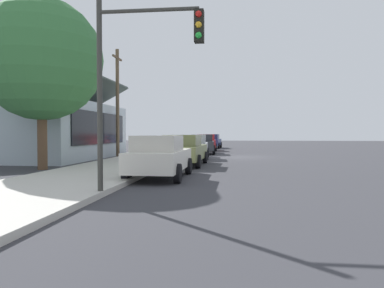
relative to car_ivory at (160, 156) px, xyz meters
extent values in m
plane|color=#38383D|center=(12.68, -2.86, -0.81)|extent=(120.00, 120.00, 0.00)
cube|color=beige|center=(12.68, 2.74, -0.73)|extent=(60.00, 4.20, 0.16)
cube|color=silver|center=(0.11, 0.00, -0.13)|extent=(4.49, 1.78, 0.70)
cube|color=beige|center=(-0.34, 0.00, 0.50)|extent=(2.16, 1.56, 0.56)
cylinder|color=black|center=(1.50, 0.87, -0.48)|extent=(0.66, 0.22, 0.66)
cylinder|color=black|center=(1.49, -0.89, -0.48)|extent=(0.66, 0.22, 0.66)
cylinder|color=black|center=(-1.28, 0.88, -0.48)|extent=(0.66, 0.22, 0.66)
cylinder|color=black|center=(-1.29, -0.87, -0.48)|extent=(0.66, 0.22, 0.66)
cube|color=olive|center=(5.50, -0.17, -0.13)|extent=(4.93, 1.98, 0.70)
cube|color=#61683C|center=(5.02, -0.15, 0.50)|extent=(2.39, 1.68, 0.56)
cylinder|color=black|center=(7.04, 0.71, -0.48)|extent=(0.67, 0.24, 0.66)
cylinder|color=black|center=(6.99, -1.13, -0.48)|extent=(0.67, 0.24, 0.66)
cylinder|color=black|center=(4.02, 0.80, -0.48)|extent=(0.67, 0.24, 0.66)
cylinder|color=black|center=(3.96, -1.04, -0.48)|extent=(0.67, 0.24, 0.66)
cube|color=silver|center=(11.00, -0.03, -0.13)|extent=(4.73, 2.04, 0.70)
cube|color=#A0A2A6|center=(10.53, -0.06, 0.50)|extent=(2.31, 1.69, 0.56)
cylinder|color=black|center=(12.38, 0.94, -0.48)|extent=(0.67, 0.26, 0.66)
cylinder|color=black|center=(12.48, -0.85, -0.48)|extent=(0.67, 0.26, 0.66)
cylinder|color=black|center=(9.51, 0.78, -0.48)|extent=(0.67, 0.26, 0.66)
cylinder|color=black|center=(9.61, -1.01, -0.48)|extent=(0.67, 0.26, 0.66)
cube|color=#2D3035|center=(16.54, -0.13, -0.13)|extent=(4.82, 2.15, 0.70)
cube|color=#27292D|center=(16.07, -0.16, 0.50)|extent=(2.36, 1.78, 0.56)
cylinder|color=black|center=(17.94, 0.89, -0.48)|extent=(0.67, 0.26, 0.66)
cylinder|color=black|center=(18.06, -0.98, -0.48)|extent=(0.67, 0.26, 0.66)
cylinder|color=black|center=(15.02, 0.71, -0.48)|extent=(0.67, 0.26, 0.66)
cylinder|color=black|center=(15.13, -1.15, -0.48)|extent=(0.67, 0.26, 0.66)
cube|color=red|center=(22.14, 0.00, -0.13)|extent=(4.42, 2.10, 0.70)
cube|color=#A9272B|center=(21.71, -0.02, 0.50)|extent=(2.16, 1.75, 0.56)
cylinder|color=black|center=(23.42, 1.01, -0.48)|extent=(0.67, 0.26, 0.66)
cylinder|color=black|center=(23.53, -0.84, -0.48)|extent=(0.67, 0.26, 0.66)
cylinder|color=black|center=(20.75, 0.85, -0.48)|extent=(0.67, 0.26, 0.66)
cylinder|color=black|center=(20.86, -1.00, -0.48)|extent=(0.67, 0.26, 0.66)
cube|color=navy|center=(28.14, -0.19, -0.13)|extent=(4.66, 2.02, 0.70)
cube|color=navy|center=(27.68, -0.17, 0.50)|extent=(2.27, 1.70, 0.56)
cylinder|color=black|center=(29.60, 0.65, -0.48)|extent=(0.67, 0.25, 0.66)
cylinder|color=black|center=(29.52, -1.16, -0.48)|extent=(0.67, 0.25, 0.66)
cylinder|color=black|center=(26.76, 0.78, -0.48)|extent=(0.67, 0.25, 0.66)
cylinder|color=black|center=(26.68, -1.03, -0.48)|extent=(0.67, 0.25, 0.66)
cube|color=#ADBCC6|center=(9.81, 9.14, 1.01)|extent=(11.13, 6.32, 3.65)
cube|color=black|center=(9.81, 5.94, 1.19)|extent=(8.90, 0.08, 2.04)
cube|color=#3F4C47|center=(9.81, 7.56, 3.67)|extent=(11.73, 3.46, 1.94)
cube|color=#3F4C47|center=(9.81, 10.72, 3.67)|extent=(11.73, 3.46, 1.94)
cylinder|color=brown|center=(2.57, 6.04, 0.95)|extent=(0.44, 0.44, 3.52)
sphere|color=#38753D|center=(2.57, 6.04, 4.24)|extent=(5.57, 5.57, 5.57)
cylinder|color=#383833|center=(-4.11, 0.74, 1.79)|extent=(0.14, 0.14, 5.20)
cylinder|color=#383833|center=(-4.11, -0.56, 3.99)|extent=(0.10, 2.60, 0.10)
cube|color=black|center=(-4.11, -1.86, 3.54)|extent=(0.28, 0.24, 0.80)
sphere|color=red|center=(-4.26, -1.86, 3.80)|extent=(0.16, 0.16, 0.16)
sphere|color=yellow|center=(-4.26, -1.86, 3.54)|extent=(0.16, 0.16, 0.16)
sphere|color=green|center=(-4.26, -1.86, 3.28)|extent=(0.16, 0.16, 0.16)
cylinder|color=brown|center=(11.33, 5.34, 2.94)|extent=(0.24, 0.24, 7.50)
cube|color=brown|center=(11.33, 5.34, 6.09)|extent=(1.80, 0.12, 0.12)
cylinder|color=red|center=(9.21, 1.34, -0.38)|extent=(0.22, 0.22, 0.55)
sphere|color=red|center=(9.21, 1.34, -0.03)|extent=(0.18, 0.18, 0.18)
camera|label=1|loc=(-13.27, -2.75, 0.85)|focal=34.11mm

